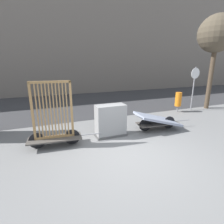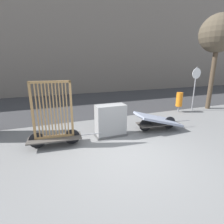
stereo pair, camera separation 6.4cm
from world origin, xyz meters
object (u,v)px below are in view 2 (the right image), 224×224
sign_post (195,82)px  street_tree (218,35)px  bike_cart_with_bedframe (54,124)px  bike_cart_with_mattress (158,120)px  utility_cabinet (110,122)px  trash_bin (179,100)px

sign_post → street_tree: bearing=0.4°
sign_post → street_tree: 2.77m
bike_cart_with_bedframe → bike_cart_with_mattress: size_ratio=0.97×
bike_cart_with_bedframe → utility_cabinet: size_ratio=2.04×
bike_cart_with_bedframe → trash_bin: (6.59, 1.85, -0.03)m
utility_cabinet → sign_post: (5.61, 1.70, 1.04)m
utility_cabinet → street_tree: size_ratio=0.23×
bike_cart_with_bedframe → trash_bin: size_ratio=2.20×
utility_cabinet → trash_bin: bearing=20.2°
utility_cabinet → sign_post: 5.96m
utility_cabinet → street_tree: bearing=14.1°
utility_cabinet → sign_post: bearing=16.9°
bike_cart_with_mattress → sign_post: 4.25m
bike_cart_with_mattress → trash_bin: (2.67, 1.85, 0.30)m
trash_bin → street_tree: size_ratio=0.21×
bike_cart_with_bedframe → street_tree: size_ratio=0.46×
utility_cabinet → street_tree: 7.86m
bike_cart_with_mattress → sign_post: size_ratio=1.01×
bike_cart_with_bedframe → sign_post: 7.83m
sign_post → bike_cart_with_bedframe: bearing=-166.3°
trash_bin → street_tree: street_tree is taller
bike_cart_with_mattress → trash_bin: size_ratio=2.25×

